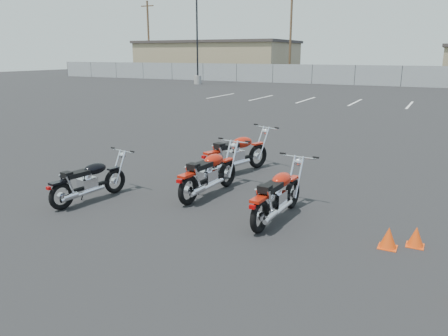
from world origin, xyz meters
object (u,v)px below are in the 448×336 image
at_px(motorcycle_front_red, 237,154).
at_px(motorcycle_rear_red, 278,195).
at_px(motorcycle_third_red, 209,174).
at_px(motorcycle_second_black, 89,181).

relative_size(motorcycle_front_red, motorcycle_rear_red, 1.06).
xyz_separation_m(motorcycle_third_red, motorcycle_rear_red, (1.71, -0.65, -0.01)).
bearing_deg(motorcycle_rear_red, motorcycle_second_black, -168.45).
bearing_deg(motorcycle_front_red, motorcycle_second_black, -117.78).
relative_size(motorcycle_front_red, motorcycle_third_red, 1.03).
bearing_deg(motorcycle_front_red, motorcycle_rear_red, -51.32).
xyz_separation_m(motorcycle_front_red, motorcycle_second_black, (-1.67, -3.17, -0.07)).
bearing_deg(motorcycle_second_black, motorcycle_front_red, 62.22).
distance_m(motorcycle_second_black, motorcycle_third_red, 2.35).
distance_m(motorcycle_front_red, motorcycle_rear_red, 3.11).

